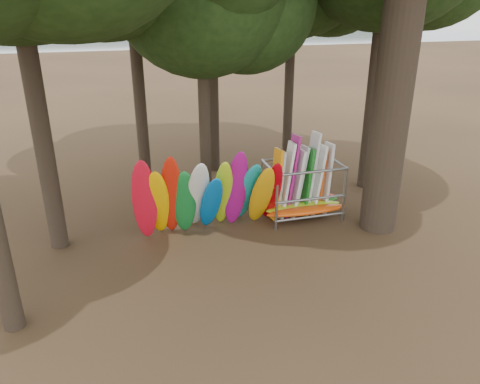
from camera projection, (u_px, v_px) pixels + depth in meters
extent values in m
plane|color=#47331E|center=(263.00, 253.00, 13.92)|extent=(120.00, 120.00, 0.00)
plane|color=gray|center=(132.00, 50.00, 67.20)|extent=(160.00, 160.00, 0.00)
cube|color=black|center=(117.00, 20.00, 110.83)|extent=(160.00, 4.00, 4.00)
cylinder|color=black|center=(29.00, 60.00, 12.24)|extent=(0.52, 0.52, 11.05)
cylinder|color=black|center=(134.00, 29.00, 16.59)|extent=(0.45, 0.45, 11.99)
cylinder|color=black|center=(291.00, 48.00, 18.76)|extent=(0.39, 0.39, 10.33)
cylinder|color=black|center=(203.00, 86.00, 15.17)|extent=(0.38, 0.38, 8.73)
cylinder|color=black|center=(379.00, 43.00, 16.78)|extent=(0.53, 0.53, 11.03)
ellipsoid|color=red|center=(145.00, 201.00, 13.90)|extent=(0.84, 1.23, 2.96)
ellipsoid|color=#F8AE00|center=(158.00, 203.00, 14.20)|extent=(0.90, 1.58, 2.64)
ellipsoid|color=red|center=(171.00, 196.00, 14.22)|extent=(0.72, 1.47, 3.03)
ellipsoid|color=#136D2A|center=(185.00, 202.00, 14.43)|extent=(0.81, 1.21, 2.47)
ellipsoid|color=silver|center=(197.00, 196.00, 14.46)|extent=(0.72, 1.99, 2.88)
ellipsoid|color=#035EB5|center=(211.00, 203.00, 14.57)|extent=(0.73, 1.67, 2.33)
ellipsoid|color=#A6CE19|center=(223.00, 194.00, 14.66)|extent=(0.82, 1.80, 2.79)
ellipsoid|color=#990F74|center=(236.00, 190.00, 14.63)|extent=(0.76, 1.52, 3.03)
ellipsoid|color=teal|center=(246.00, 193.00, 15.01)|extent=(0.96, 1.86, 2.59)
ellipsoid|color=orange|center=(261.00, 196.00, 14.86)|extent=(0.73, 1.72, 2.56)
ellipsoid|color=#B2020E|center=(272.00, 192.00, 15.10)|extent=(0.79, 1.72, 2.58)
ellipsoid|color=#DB4A0C|center=(307.00, 210.00, 15.69)|extent=(2.87, 0.55, 0.24)
ellipsoid|color=#B4DA1D|center=(303.00, 207.00, 15.97)|extent=(2.72, 0.55, 0.24)
ellipsoid|color=#1B6D18|center=(299.00, 203.00, 16.29)|extent=(2.94, 0.55, 0.24)
ellipsoid|color=red|center=(296.00, 199.00, 16.55)|extent=(3.04, 0.55, 0.24)
cube|color=orange|center=(276.00, 185.00, 15.70)|extent=(0.38, 0.79, 2.46)
cube|color=silver|center=(279.00, 184.00, 15.95)|extent=(0.36, 0.77, 2.32)
cube|color=white|center=(286.00, 181.00, 15.75)|extent=(0.55, 0.77, 2.66)
cube|color=#A11A72|center=(290.00, 176.00, 15.86)|extent=(0.58, 0.82, 2.85)
cube|color=silver|center=(296.00, 184.00, 15.85)|extent=(0.49, 0.75, 2.37)
cube|color=silver|center=(299.00, 180.00, 16.11)|extent=(0.54, 0.76, 2.41)
cube|color=#197220|center=(306.00, 183.00, 15.95)|extent=(0.41, 0.76, 2.41)
cube|color=silver|center=(310.00, 174.00, 16.03)|extent=(0.54, 0.82, 2.90)
cube|color=white|center=(316.00, 180.00, 16.03)|extent=(0.55, 0.80, 2.48)
cube|color=#D15317|center=(319.00, 180.00, 16.24)|extent=(0.32, 0.76, 2.35)
cube|color=white|center=(326.00, 179.00, 16.16)|extent=(0.35, 0.78, 2.52)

